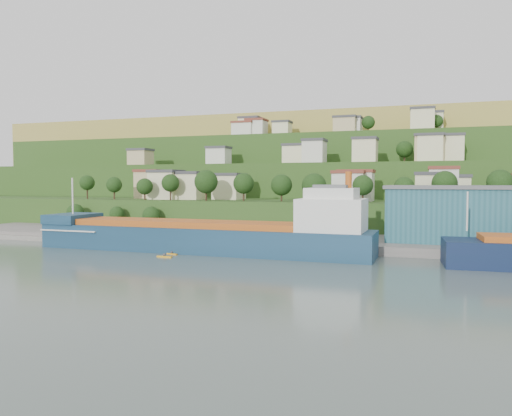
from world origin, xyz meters
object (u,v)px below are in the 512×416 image
at_px(kayak_orange, 172,253).
at_px(cargo_ship_near, 210,238).
at_px(caravan, 56,229).
at_px(warehouse, 455,213).

bearing_deg(kayak_orange, cargo_ship_near, 60.85).
relative_size(caravan, kayak_orange, 1.96).
bearing_deg(kayak_orange, warehouse, 41.75).
bearing_deg(warehouse, cargo_ship_near, -157.46).
distance_m(cargo_ship_near, caravan, 51.74).
height_order(cargo_ship_near, warehouse, cargo_ship_near).
height_order(warehouse, kayak_orange, warehouse).
relative_size(cargo_ship_near, caravan, 13.52).
xyz_separation_m(warehouse, caravan, (-102.61, -11.46, -5.90)).
distance_m(cargo_ship_near, warehouse, 56.39).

